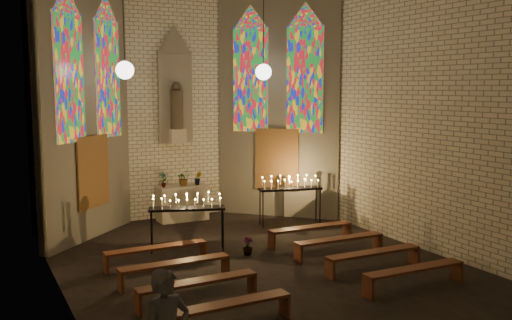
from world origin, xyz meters
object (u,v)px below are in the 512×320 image
Objects in this scene: votive_stand_left at (187,204)px; votive_stand_right at (290,185)px; aisle_flower_pot at (248,246)px; altar at (183,203)px.

votive_stand_left is 0.99× the size of votive_stand_right.
votive_stand_left is (-1.10, 0.94, 0.89)m from aisle_flower_pot.
altar is 3.93m from aisle_flower_pot.
votive_stand_right is at bearing -36.73° from altar.
votive_stand_right reaches higher than altar.
votive_stand_left is at bearing 139.57° from aisle_flower_pot.
votive_stand_right reaches higher than votive_stand_left.
altar is 3.39× the size of aisle_flower_pot.
aisle_flower_pot is 0.23× the size of votive_stand_left.
votive_stand_left is 3.62m from votive_stand_right.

